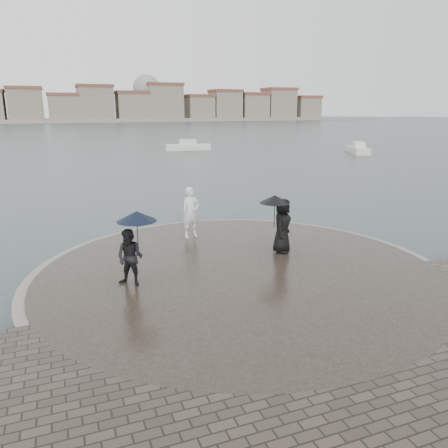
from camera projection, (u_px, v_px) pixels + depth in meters
name	position (u px, v px, depth m)	size (l,w,h in m)	color
ground	(299.00, 334.00, 10.10)	(400.00, 400.00, 0.00)	#2B3835
kerb_ring	(240.00, 275.00, 13.21)	(12.50, 12.50, 0.32)	gray
quay_tip	(240.00, 275.00, 13.20)	(11.90, 11.90, 0.36)	#2D261E
statue	(191.00, 212.00, 16.20)	(0.69, 0.45, 1.90)	white
visitor_left	(132.00, 244.00, 11.76)	(1.30, 1.13, 2.04)	black
visitor_right	(281.00, 220.00, 14.45)	(1.29, 1.15, 1.95)	black
far_skyline	(44.00, 106.00, 151.10)	(260.00, 20.00, 37.00)	gray
boats	(181.00, 152.00, 47.61)	(45.47, 14.71, 1.50)	silver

